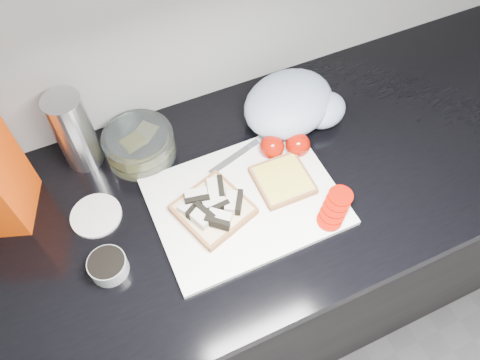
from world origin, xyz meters
name	(u,v)px	position (x,y,z in m)	size (l,w,h in m)	color
base_cabinet	(204,285)	(0.00, 1.20, 0.43)	(3.50, 0.60, 0.86)	black
countertop	(192,210)	(0.00, 1.20, 0.88)	(3.50, 0.64, 0.04)	black
cutting_board	(246,201)	(0.11, 1.16, 0.91)	(0.40, 0.30, 0.01)	white
bread_left	(212,208)	(0.04, 1.16, 0.93)	(0.18, 0.18, 0.04)	beige
bread_right	(283,180)	(0.21, 1.17, 0.92)	(0.12, 0.12, 0.02)	beige
tomato_slices	(335,208)	(0.27, 1.05, 0.92)	(0.11, 0.10, 0.02)	#9F0F03
knife	(255,142)	(0.20, 1.29, 0.92)	(0.21, 0.08, 0.01)	silver
seed_tub	(108,265)	(-0.20, 1.13, 0.92)	(0.08, 0.08, 0.04)	#9DA2A2
tub_lid	(96,215)	(-0.20, 1.26, 0.90)	(0.11, 0.11, 0.01)	silver
glass_bowl	(140,145)	(-0.05, 1.38, 0.93)	(0.16, 0.16, 0.07)	silver
steel_canister	(74,132)	(-0.18, 1.42, 1.00)	(0.08, 0.08, 0.20)	#BBBCC0
grocery_bag	(294,104)	(0.32, 1.33, 0.95)	(0.29, 0.26, 0.10)	silver
whole_tomatoes	(285,146)	(0.25, 1.24, 0.93)	(0.12, 0.08, 0.06)	#9F0F03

